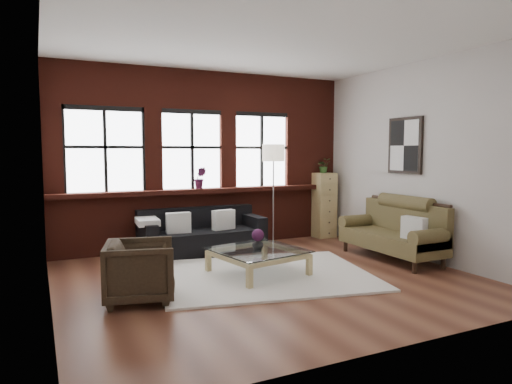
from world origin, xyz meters
name	(u,v)px	position (x,y,z in m)	size (l,w,h in m)	color
floor	(268,278)	(0.00, 0.00, 0.00)	(5.50, 5.50, 0.00)	brown
ceiling	(269,42)	(0.00, 0.00, 3.20)	(5.50, 5.50, 0.00)	white
wall_back	(207,160)	(0.00, 2.50, 1.60)	(5.50, 5.50, 0.00)	beige
wall_front	(401,170)	(0.00, -2.50, 1.60)	(5.50, 5.50, 0.00)	beige
wall_left	(45,166)	(-2.75, 0.00, 1.60)	(5.00, 5.00, 0.00)	beige
wall_right	(420,161)	(2.75, 0.00, 1.60)	(5.00, 5.00, 0.00)	beige
brick_backwall	(208,160)	(0.00, 2.44, 1.60)	(5.50, 0.12, 3.20)	#561D14
sill_ledge	(210,190)	(0.00, 2.35, 1.04)	(5.50, 0.30, 0.08)	#561D14
window_left	(105,152)	(-1.80, 2.45, 1.75)	(1.38, 0.10, 1.50)	black
window_mid	(192,152)	(-0.30, 2.45, 1.75)	(1.38, 0.10, 1.50)	black
window_right	(261,152)	(1.10, 2.45, 1.75)	(1.38, 0.10, 1.50)	black
wall_poster	(405,146)	(2.72, 0.30, 1.85)	(0.05, 0.74, 0.94)	black
shag_rug	(265,275)	(0.02, 0.12, 0.02)	(2.89, 2.27, 0.03)	silver
dark_sofa	(202,231)	(-0.30, 1.90, 0.38)	(2.11, 0.85, 0.76)	black
pillow_a	(178,223)	(-0.75, 1.80, 0.57)	(0.40, 0.14, 0.34)	silver
pillow_b	(224,220)	(0.05, 1.80, 0.57)	(0.40, 0.14, 0.34)	silver
vintage_settee	(391,229)	(2.30, 0.12, 0.50)	(0.84, 1.88, 1.00)	brown
pillow_settee	(414,228)	(2.22, -0.45, 0.61)	(0.14, 0.38, 0.34)	silver
armchair	(140,271)	(-1.79, -0.20, 0.36)	(0.77, 0.79, 0.72)	black
coffee_table	(258,262)	(-0.06, 0.22, 0.18)	(1.15, 1.15, 0.38)	tan
vase	(258,243)	(-0.06, 0.22, 0.46)	(0.16, 0.16, 0.17)	#B2B2B2
flowers	(258,235)	(-0.06, 0.22, 0.58)	(0.17, 0.17, 0.17)	#4B1941
drawer_chest	(323,205)	(2.42, 2.24, 0.66)	(0.40, 0.40, 1.32)	tan
potted_plant_top	(324,166)	(2.42, 2.24, 1.46)	(0.27, 0.23, 0.30)	#2D5923
floor_lamp	(273,192)	(1.02, 1.79, 1.01)	(0.40, 0.40, 2.03)	#A5A5A8
sill_plant	(200,178)	(-0.19, 2.32, 1.28)	(0.22, 0.17, 0.39)	#4B1941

